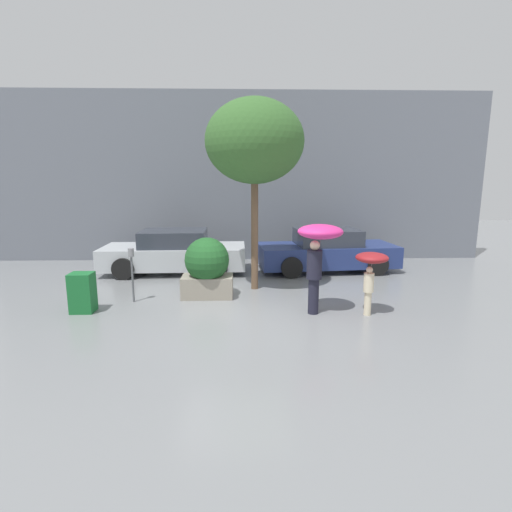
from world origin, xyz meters
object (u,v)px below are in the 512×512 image
parked_car_far (327,251)px  street_tree (255,142)px  planter_box (207,267)px  person_adult (319,244)px  parking_meter (132,264)px  newspaper_box (82,293)px  parked_car_near (174,253)px  person_child (371,265)px

parked_car_far → street_tree: (-2.42, -2.17, 3.26)m
planter_box → parked_car_far: planter_box is taller
person_adult → parked_car_far: size_ratio=0.44×
parking_meter → newspaper_box: (-0.93, -0.72, -0.50)m
parked_car_near → street_tree: bearing=-130.1°
planter_box → parking_meter: size_ratio=1.15×
person_adult → parked_car_near: 5.69m
person_adult → newspaper_box: bearing=144.7°
planter_box → parked_car_far: bearing=38.4°
parked_car_far → newspaper_box: bearing=116.8°
parked_car_far → person_adult: bearing=160.2°
parked_car_far → parking_meter: 6.34m
person_child → newspaper_box: person_child is taller
parked_car_near → parked_car_far: bearing=-89.6°
newspaper_box → parked_car_far: bearing=32.1°
person_child → street_tree: bearing=89.0°
person_adult → parking_meter: size_ratio=1.50×
planter_box → parked_car_near: size_ratio=0.34×
person_adult → street_tree: size_ratio=0.40×
person_adult → parking_meter: person_adult is taller
person_child → parked_car_near: (-5.00, 4.23, -0.48)m
person_child → newspaper_box: size_ratio=1.55×
street_tree → planter_box: bearing=-149.4°
person_child → parked_car_far: person_child is taller
person_adult → person_child: size_ratio=1.43×
planter_box → parked_car_far: 4.66m
planter_box → street_tree: 3.42m
planter_box → parked_car_far: size_ratio=0.34×
planter_box → newspaper_box: size_ratio=1.70×
person_child → parked_car_far: size_ratio=0.31×
person_adult → person_child: bearing=-40.4°
person_adult → planter_box: bearing=120.0°
street_tree → parking_meter: (-3.00, -1.10, -2.94)m
parked_car_far → planter_box: bearing=123.1°
street_tree → parking_meter: size_ratio=3.75×
parked_car_far → person_child: bearing=175.4°
parked_car_near → street_tree: street_tree is taller
person_child → person_adult: bearing=122.8°
person_child → street_tree: (-2.48, 2.18, 2.77)m
person_adult → street_tree: street_tree is taller
newspaper_box → person_child: bearing=-3.2°
street_tree → person_child: bearing=-41.3°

